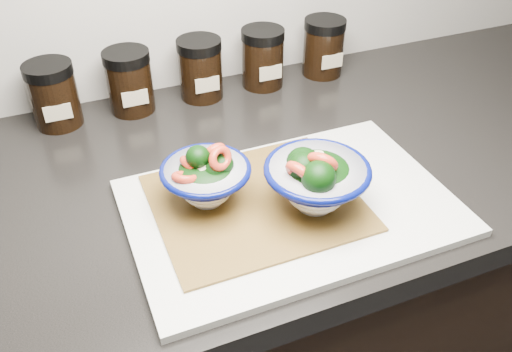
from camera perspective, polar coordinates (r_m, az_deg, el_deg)
name	(u,v)px	position (r m, az deg, el deg)	size (l,w,h in m)	color
cabinet	(261,341)	(1.20, 0.58, -16.99)	(3.43, 0.58, 0.86)	black
countertop	(263,171)	(0.87, 0.76, 0.55)	(3.50, 0.60, 0.04)	black
cutting_board	(290,207)	(0.77, 3.64, -3.30)	(0.45, 0.30, 0.01)	silver
bamboo_mat	(256,202)	(0.76, 0.00, -2.77)	(0.28, 0.24, 0.00)	olive
bowl_left	(207,177)	(0.74, -5.22, -0.15)	(0.12, 0.12, 0.10)	white
bowl_right	(315,179)	(0.73, 6.26, -0.35)	(0.14, 0.14, 0.11)	white
spice_jar_a	(54,95)	(0.99, -20.52, 8.01)	(0.08, 0.08, 0.11)	black
spice_jar_b	(130,81)	(1.00, -13.17, 9.68)	(0.08, 0.08, 0.11)	black
spice_jar_c	(200,69)	(1.02, -5.87, 11.16)	(0.08, 0.08, 0.11)	black
spice_jar_d	(263,58)	(1.06, 0.71, 12.34)	(0.08, 0.08, 0.11)	black
spice_jar_e	(323,47)	(1.11, 7.11, 13.33)	(0.08, 0.08, 0.11)	black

